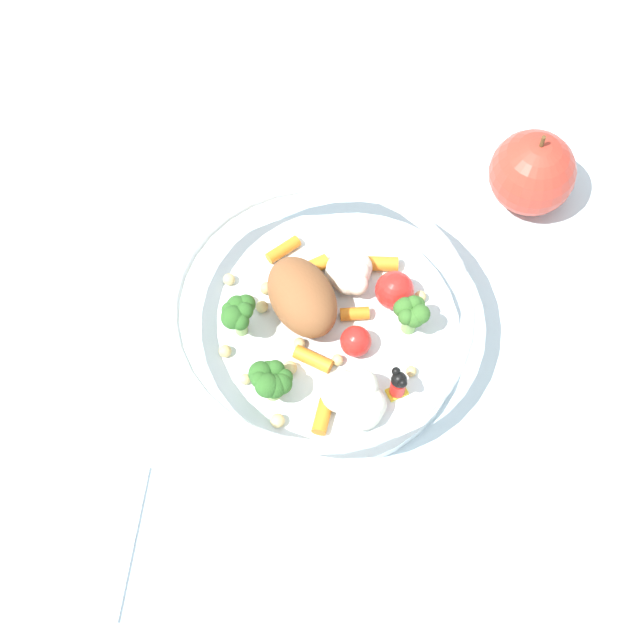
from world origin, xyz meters
TOP-DOWN VIEW (x-y plane):
  - ground_plane at (0.00, 0.00)m, footprint 2.40×2.40m
  - food_container at (-0.01, 0.02)m, footprint 0.25×0.25m
  - loose_apple at (-0.09, 0.24)m, footprint 0.08×0.08m
  - folded_napkin at (0.08, -0.23)m, footprint 0.16×0.16m

SIDE VIEW (x-z plane):
  - ground_plane at x=0.00m, z-range 0.00..0.00m
  - folded_napkin at x=0.08m, z-range 0.00..0.01m
  - food_container at x=-0.01m, z-range 0.00..0.06m
  - loose_apple at x=-0.09m, z-range -0.01..0.08m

